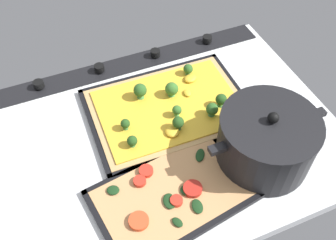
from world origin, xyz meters
TOP-DOWN VIEW (x-y plane):
  - ground_plane at (0.00, 0.00)cm, footprint 84.05×62.61cm
  - stove_control_panel at (0.00, -27.81)cm, footprint 80.69×7.00cm
  - baking_tray_front at (-3.89, -6.91)cm, footprint 41.10×30.19cm
  - broccoli_pizza at (-4.09, -6.76)cm, footprint 38.66×27.74cm
  - baking_tray_back at (4.91, 16.12)cm, footprint 36.17×25.87cm
  - veggie_pizza_back at (5.16, 16.11)cm, footprint 33.44×23.14cm
  - cooking_pot at (-18.00, 14.76)cm, footprint 28.56×21.78cm

SIDE VIEW (x-z plane):
  - ground_plane at x=0.00cm, z-range -3.00..0.00cm
  - baking_tray_front at x=-3.89cm, z-range -0.29..1.01cm
  - baking_tray_back at x=4.91cm, z-range -0.27..1.03cm
  - stove_control_panel at x=0.00cm, z-range -0.76..1.84cm
  - veggie_pizza_back at x=5.16cm, z-range 0.13..2.03cm
  - broccoli_pizza at x=-4.09cm, z-range -1.27..4.46cm
  - cooking_pot at x=-18.00cm, z-range -1.16..14.14cm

